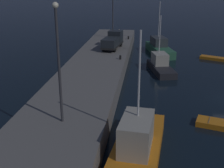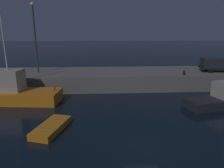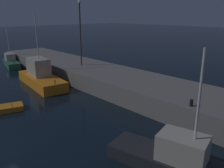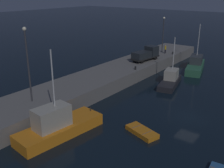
{
  "view_description": "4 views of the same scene",
  "coord_description": "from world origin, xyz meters",
  "px_view_note": "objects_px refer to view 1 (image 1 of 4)",
  "views": [
    {
      "loc": [
        -30.91,
        8.94,
        12.29
      ],
      "look_at": [
        -1.85,
        12.48,
        1.85
      ],
      "focal_mm": 47.76,
      "sensor_mm": 36.0,
      "label": 1
    },
    {
      "loc": [
        -2.88,
        -11.87,
        7.3
      ],
      "look_at": [
        -1.52,
        12.6,
        0.98
      ],
      "focal_mm": 32.66,
      "sensor_mm": 36.0,
      "label": 2
    },
    {
      "loc": [
        16.07,
        -3.98,
        9.15
      ],
      "look_at": [
        -2.56,
        13.15,
        1.52
      ],
      "focal_mm": 37.75,
      "sensor_mm": 36.0,
      "label": 3
    },
    {
      "loc": [
        -28.79,
        -10.36,
        14.7
      ],
      "look_at": [
        -0.18,
        11.52,
        1.89
      ],
      "focal_mm": 43.06,
      "sensor_mm": 36.0,
      "label": 4
    }
  ],
  "objects_px": {
    "fishing_boat_white": "(161,65)",
    "bollard_west": "(120,57)",
    "dockworker": "(119,34)",
    "rowboat_white_mid": "(213,58)",
    "lamp_post_east": "(113,14)",
    "lamp_post_west": "(58,56)",
    "bollard_central": "(128,38)",
    "fishing_boat_blue": "(137,144)",
    "dinghy_red_small": "(219,124)",
    "utility_truck": "(113,41)",
    "fishing_trawler_red": "(159,48)"
  },
  "relations": [
    {
      "from": "lamp_post_west",
      "to": "utility_truck",
      "type": "height_order",
      "value": "lamp_post_west"
    },
    {
      "from": "utility_truck",
      "to": "fishing_trawler_red",
      "type": "bearing_deg",
      "value": -50.43
    },
    {
      "from": "utility_truck",
      "to": "bollard_west",
      "type": "bearing_deg",
      "value": -164.44
    },
    {
      "from": "fishing_boat_blue",
      "to": "rowboat_white_mid",
      "type": "bearing_deg",
      "value": -20.42
    },
    {
      "from": "fishing_trawler_red",
      "to": "fishing_boat_white",
      "type": "distance_m",
      "value": 10.42
    },
    {
      "from": "fishing_trawler_red",
      "to": "utility_truck",
      "type": "bearing_deg",
      "value": 129.57
    },
    {
      "from": "rowboat_white_mid",
      "to": "dockworker",
      "type": "height_order",
      "value": "dockworker"
    },
    {
      "from": "rowboat_white_mid",
      "to": "dockworker",
      "type": "distance_m",
      "value": 16.34
    },
    {
      "from": "bollard_west",
      "to": "bollard_central",
      "type": "height_order",
      "value": "bollard_west"
    },
    {
      "from": "fishing_boat_blue",
      "to": "bollard_west",
      "type": "distance_m",
      "value": 20.13
    },
    {
      "from": "fishing_boat_blue",
      "to": "utility_truck",
      "type": "xyz_separation_m",
      "value": [
        26.21,
        4.87,
        2.11
      ]
    },
    {
      "from": "rowboat_white_mid",
      "to": "bollard_central",
      "type": "xyz_separation_m",
      "value": [
        4.7,
        13.86,
        2.08
      ]
    },
    {
      "from": "bollard_west",
      "to": "fishing_boat_white",
      "type": "bearing_deg",
      "value": -69.77
    },
    {
      "from": "fishing_trawler_red",
      "to": "rowboat_white_mid",
      "type": "xyz_separation_m",
      "value": [
        -3.1,
        -8.39,
        -0.78
      ]
    },
    {
      "from": "rowboat_white_mid",
      "to": "lamp_post_east",
      "type": "bearing_deg",
      "value": 71.99
    },
    {
      "from": "dockworker",
      "to": "bollard_west",
      "type": "height_order",
      "value": "dockworker"
    },
    {
      "from": "fishing_boat_blue",
      "to": "bollard_central",
      "type": "xyz_separation_m",
      "value": [
        33.88,
        3.0,
        1.13
      ]
    },
    {
      "from": "lamp_post_west",
      "to": "lamp_post_east",
      "type": "xyz_separation_m",
      "value": [
        33.41,
        0.13,
        -0.8
      ]
    },
    {
      "from": "lamp_post_west",
      "to": "lamp_post_east",
      "type": "bearing_deg",
      "value": 0.22
    },
    {
      "from": "fishing_trawler_red",
      "to": "bollard_west",
      "type": "relative_size",
      "value": 17.3
    },
    {
      "from": "fishing_boat_white",
      "to": "utility_truck",
      "type": "xyz_separation_m",
      "value": [
        4.34,
        7.21,
        2.41
      ]
    },
    {
      "from": "dockworker",
      "to": "bollard_central",
      "type": "distance_m",
      "value": 1.81
    },
    {
      "from": "dinghy_red_small",
      "to": "fishing_boat_blue",
      "type": "bearing_deg",
      "value": 129.59
    },
    {
      "from": "lamp_post_east",
      "to": "bollard_west",
      "type": "height_order",
      "value": "lamp_post_east"
    },
    {
      "from": "utility_truck",
      "to": "dinghy_red_small",
      "type": "bearing_deg",
      "value": -150.2
    },
    {
      "from": "fishing_boat_white",
      "to": "fishing_trawler_red",
      "type": "bearing_deg",
      "value": -0.76
    },
    {
      "from": "lamp_post_west",
      "to": "bollard_central",
      "type": "bearing_deg",
      "value": -4.82
    },
    {
      "from": "fishing_trawler_red",
      "to": "bollard_central",
      "type": "height_order",
      "value": "fishing_trawler_red"
    },
    {
      "from": "dinghy_red_small",
      "to": "lamp_post_west",
      "type": "bearing_deg",
      "value": 109.51
    },
    {
      "from": "dinghy_red_small",
      "to": "bollard_west",
      "type": "relative_size",
      "value": 7.32
    },
    {
      "from": "fishing_boat_white",
      "to": "bollard_west",
      "type": "relative_size",
      "value": 14.28
    },
    {
      "from": "fishing_boat_white",
      "to": "dockworker",
      "type": "relative_size",
      "value": 4.42
    },
    {
      "from": "dockworker",
      "to": "rowboat_white_mid",
      "type": "bearing_deg",
      "value": -105.8
    },
    {
      "from": "dinghy_red_small",
      "to": "dockworker",
      "type": "bearing_deg",
      "value": 22.42
    },
    {
      "from": "rowboat_white_mid",
      "to": "lamp_post_west",
      "type": "distance_m",
      "value": 33.25
    },
    {
      "from": "rowboat_white_mid",
      "to": "dinghy_red_small",
      "type": "xyz_separation_m",
      "value": [
        -23.49,
        3.98,
        0.02
      ]
    },
    {
      "from": "fishing_boat_blue",
      "to": "lamp_post_east",
      "type": "height_order",
      "value": "fishing_boat_blue"
    },
    {
      "from": "lamp_post_east",
      "to": "bollard_west",
      "type": "xyz_separation_m",
      "value": [
        -14.77,
        -2.78,
        -4.0
      ]
    },
    {
      "from": "fishing_trawler_red",
      "to": "lamp_post_east",
      "type": "height_order",
      "value": "lamp_post_east"
    },
    {
      "from": "lamp_post_east",
      "to": "utility_truck",
      "type": "bearing_deg",
      "value": -173.15
    },
    {
      "from": "fishing_boat_white",
      "to": "bollard_central",
      "type": "height_order",
      "value": "fishing_boat_white"
    },
    {
      "from": "lamp_post_west",
      "to": "bollard_central",
      "type": "relative_size",
      "value": 16.51
    },
    {
      "from": "lamp_post_east",
      "to": "bollard_central",
      "type": "xyz_separation_m",
      "value": [
        -0.74,
        -2.88,
        -4.01
      ]
    },
    {
      "from": "fishing_trawler_red",
      "to": "bollard_west",
      "type": "bearing_deg",
      "value": 155.8
    },
    {
      "from": "lamp_post_east",
      "to": "dockworker",
      "type": "relative_size",
      "value": 4.07
    },
    {
      "from": "fishing_boat_blue",
      "to": "bollard_west",
      "type": "bearing_deg",
      "value": 8.88
    },
    {
      "from": "fishing_trawler_red",
      "to": "bollard_central",
      "type": "xyz_separation_m",
      "value": [
        1.6,
        5.48,
        1.3
      ]
    },
    {
      "from": "lamp_post_west",
      "to": "dockworker",
      "type": "height_order",
      "value": "lamp_post_west"
    },
    {
      "from": "fishing_boat_white",
      "to": "fishing_boat_blue",
      "type": "bearing_deg",
      "value": 173.9
    },
    {
      "from": "fishing_boat_white",
      "to": "bollard_west",
      "type": "height_order",
      "value": "fishing_boat_white"
    }
  ]
}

